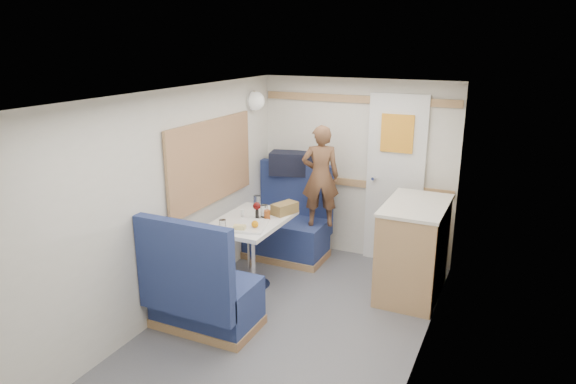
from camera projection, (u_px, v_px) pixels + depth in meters
The scene contains 28 objects.
floor at pixel (263, 356), 4.04m from camera, with size 4.50×4.50×0.00m, color #515156.
ceiling at pixel (259, 100), 3.47m from camera, with size 4.50×4.50×0.00m, color silver.
wall_back at pixel (356, 170), 5.71m from camera, with size 2.20×0.02×2.00m, color silver.
wall_left at pixel (143, 217), 4.20m from camera, with size 0.02×4.50×2.00m, color silver.
wall_right at pixel (412, 265), 3.31m from camera, with size 0.02×4.50×2.00m, color silver.
oak_trim_low at pixel (355, 183), 5.73m from camera, with size 2.15×0.02×0.08m, color #8F6340.
oak_trim_high at pixel (358, 99), 5.47m from camera, with size 2.15×0.02×0.08m, color #8F6340.
side_window at pixel (211, 162), 4.99m from camera, with size 0.04×1.30×0.72m, color #A9AE93.
rear_door at pixel (395, 177), 5.50m from camera, with size 0.62×0.12×1.86m.
dinette_table at pixel (251, 234), 5.01m from camera, with size 0.62×0.92×0.72m.
bench_far at pixel (288, 231), 5.84m from camera, with size 0.90×0.59×1.05m.
bench_near at pixel (202, 297), 4.34m from camera, with size 0.90×0.59×1.05m.
ledge at pixel (298, 176), 5.89m from camera, with size 0.90×0.14×0.04m, color #8F6340.
dome_light at pixel (255, 101), 5.57m from camera, with size 0.20×0.20×0.20m, color white.
galley_counter at pixel (413, 249), 4.92m from camera, with size 0.57×0.92×0.92m.
person at pixel (320, 176), 5.44m from camera, with size 0.40×0.26×1.10m, color brown.
duffel_bag at pixel (294, 163), 5.87m from camera, with size 0.54×0.26×0.26m, color black.
tray at pixel (250, 226), 4.76m from camera, with size 0.29×0.38×0.02m, color white.
orange_fruit at pixel (255, 224), 4.69m from camera, with size 0.07×0.07×0.07m, color #F55D0A.
cheese_block at pixel (240, 227), 4.65m from camera, with size 0.11×0.06×0.04m, color #DDD580.
wine_glass at pixel (257, 207), 4.94m from camera, with size 0.08×0.08×0.17m.
tumbler_left at pixel (223, 225), 4.66m from camera, with size 0.06×0.06×0.10m, color white.
tumbler_mid at pixel (257, 201), 5.33m from camera, with size 0.07×0.07×0.12m, color white.
tumbler_right at pixel (264, 211), 5.02m from camera, with size 0.07×0.07×0.12m, color white.
beer_glass at pixel (267, 215), 4.95m from camera, with size 0.06×0.06×0.09m, color #8D4014.
pepper_grinder at pixel (257, 215), 4.95m from camera, with size 0.03×0.03×0.09m, color black.
salt_grinder at pixel (242, 214), 4.99m from camera, with size 0.04×0.04×0.09m, color silver.
bread_loaf at pixel (285, 208), 5.11m from camera, with size 0.14×0.26×0.11m, color olive.
Camera 1 is at (1.66, -3.09, 2.40)m, focal length 32.00 mm.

